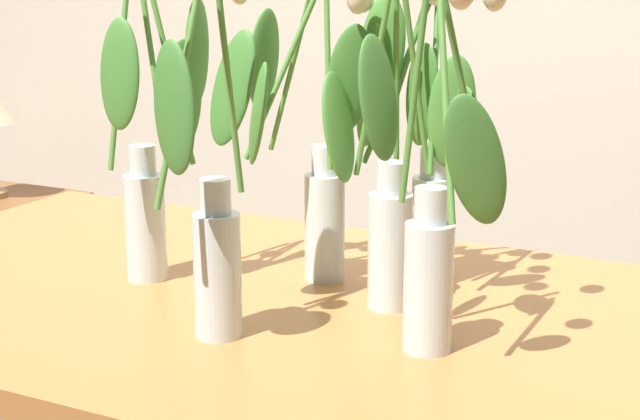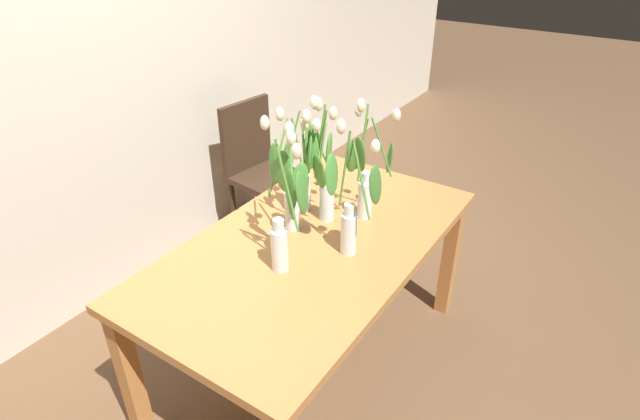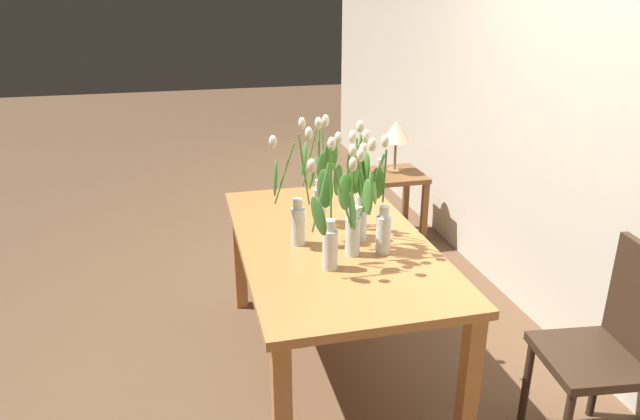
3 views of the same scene
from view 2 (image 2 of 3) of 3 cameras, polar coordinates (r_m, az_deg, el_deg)
The scene contains 10 objects.
ground_plane at distance 2.70m, azimuth -0.77°, elevation -16.53°, with size 18.00×18.00×0.00m, color brown.
room_wall_rear at distance 2.91m, azimuth -24.56°, elevation 15.42°, with size 9.00×0.10×2.70m, color beige.
dining_table at distance 2.27m, azimuth -0.88°, elevation -5.33°, with size 1.60×0.90×0.74m.
tulip_vase_0 at distance 2.27m, azimuth 0.19°, elevation 3.65°, with size 0.17×0.18×0.58m.
tulip_vase_1 at distance 2.05m, azimuth 3.41°, elevation -0.36°, with size 0.12×0.23×0.57m.
tulip_vase_2 at distance 1.95m, azimuth -3.94°, elevation -0.91°, with size 0.15×0.19×0.59m.
tulip_vase_3 at distance 2.30m, azimuth 5.18°, elevation 3.70°, with size 0.24×0.24×0.58m.
tulip_vase_4 at distance 2.18m, azimuth -3.06°, elevation 2.37°, with size 0.25×0.18×0.56m.
tulip_vase_5 at distance 2.33m, azimuth -1.63°, elevation 4.19°, with size 0.25×0.20×0.53m.
dining_chair at distance 3.41m, azimuth -6.86°, elevation 5.09°, with size 0.45×0.45×0.93m.
Camera 2 is at (-1.51, -1.04, 1.98)m, focal length 28.78 mm.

